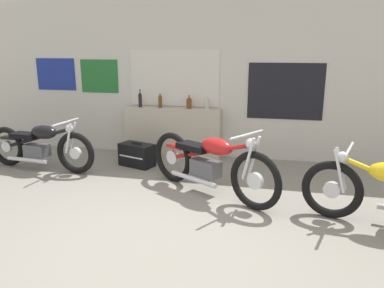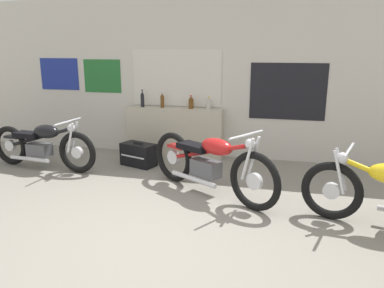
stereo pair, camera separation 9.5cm
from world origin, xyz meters
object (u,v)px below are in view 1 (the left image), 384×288
at_px(bottle_center, 189,103).
at_px(motorcycle_red, 210,163).
at_px(hard_case_black, 137,155).
at_px(bottle_leftmost, 140,99).
at_px(motorcycle_black, 40,145).
at_px(bottle_left_center, 160,101).
at_px(bottle_right_center, 207,104).

relative_size(bottle_center, motorcycle_red, 0.12).
bearing_deg(hard_case_black, bottle_leftmost, 103.51).
distance_m(motorcycle_red, motorcycle_black, 2.90).
xyz_separation_m(motorcycle_red, motorcycle_black, (-2.87, 0.45, -0.04)).
height_order(bottle_left_center, hard_case_black, bottle_left_center).
bearing_deg(bottle_right_center, hard_case_black, -144.82).
relative_size(bottle_right_center, hard_case_black, 0.34).
relative_size(motorcycle_red, hard_case_black, 2.97).
bearing_deg(bottle_left_center, motorcycle_red, -54.42).
xyz_separation_m(motorcycle_black, hard_case_black, (1.46, 0.52, -0.21)).
distance_m(bottle_right_center, motorcycle_red, 1.83).
bearing_deg(bottle_leftmost, hard_case_black, -76.49).
relative_size(bottle_leftmost, motorcycle_black, 0.16).
bearing_deg(bottle_center, bottle_left_center, -177.46).
bearing_deg(motorcycle_black, motorcycle_red, -8.94).
bearing_deg(bottle_left_center, motorcycle_black, -143.74).
xyz_separation_m(bottle_left_center, motorcycle_red, (1.20, -1.67, -0.57)).
distance_m(bottle_leftmost, motorcycle_black, 1.88).
height_order(bottle_leftmost, bottle_center, bottle_leftmost).
height_order(motorcycle_black, hard_case_black, motorcycle_black).
distance_m(bottle_leftmost, motorcycle_red, 2.35).
bearing_deg(bottle_leftmost, bottle_left_center, 3.10).
distance_m(bottle_leftmost, hard_case_black, 1.09).
height_order(bottle_right_center, motorcycle_red, bottle_right_center).
bearing_deg(bottle_left_center, bottle_leftmost, -176.90).
bearing_deg(motorcycle_black, bottle_leftmost, 42.86).
height_order(bottle_leftmost, bottle_right_center, bottle_leftmost).
height_order(motorcycle_red, hard_case_black, motorcycle_red).
bearing_deg(bottle_center, hard_case_black, -135.07).
bearing_deg(bottle_leftmost, motorcycle_black, -137.14).
height_order(bottle_leftmost, hard_case_black, bottle_leftmost).
bearing_deg(motorcycle_red, bottle_leftmost, 133.47).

